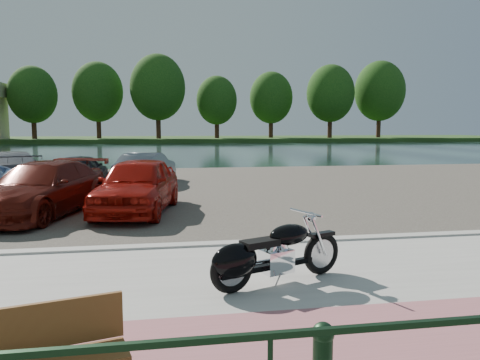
% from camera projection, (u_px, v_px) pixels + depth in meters
% --- Properties ---
extents(ground, '(200.00, 200.00, 0.00)m').
position_uv_depth(ground, '(332.00, 276.00, 7.66)').
color(ground, '#595447').
rests_on(ground, ground).
extents(promenade, '(60.00, 6.00, 0.10)m').
position_uv_depth(promenade, '(358.00, 295.00, 6.67)').
color(promenade, '#A7A39D').
rests_on(promenade, ground).
extents(pink_path, '(60.00, 2.00, 0.01)m').
position_uv_depth(pink_path, '(414.00, 338.00, 5.20)').
color(pink_path, '#9F5A60').
rests_on(pink_path, promenade).
extents(kerb, '(60.00, 0.30, 0.14)m').
position_uv_depth(kerb, '(297.00, 242.00, 9.61)').
color(kerb, '#A7A39D').
rests_on(kerb, ground).
extents(parking_lot, '(60.00, 18.00, 0.04)m').
position_uv_depth(parking_lot, '(232.00, 188.00, 18.43)').
color(parking_lot, '#3E3A32').
rests_on(parking_lot, ground).
extents(river, '(120.00, 40.00, 0.00)m').
position_uv_depth(river, '(188.00, 151.00, 46.83)').
color(river, '#1B3130').
rests_on(river, ground).
extents(far_bank, '(120.00, 24.00, 0.60)m').
position_uv_depth(far_bank, '(177.00, 139.00, 78.14)').
color(far_bank, '#224017').
rests_on(far_bank, ground).
extents(far_trees, '(70.25, 10.68, 12.52)m').
position_uv_depth(far_trees, '(206.00, 93.00, 71.96)').
color(far_trees, '#351D13').
rests_on(far_trees, far_bank).
extents(motorcycle, '(2.23, 1.11, 1.05)m').
position_uv_depth(motorcycle, '(267.00, 255.00, 6.87)').
color(motorcycle, black).
rests_on(motorcycle, promenade).
extents(park_bench, '(1.86, 0.89, 0.72)m').
position_uv_depth(park_bench, '(24.00, 352.00, 4.20)').
color(park_bench, brown).
rests_on(park_bench, promenade).
extents(car_3, '(3.39, 5.36, 1.45)m').
position_uv_depth(car_3, '(42.00, 189.00, 12.65)').
color(car_3, '#57140C').
rests_on(car_3, parking_lot).
extents(car_4, '(2.65, 4.80, 1.54)m').
position_uv_depth(car_4, '(137.00, 185.00, 13.04)').
color(car_4, '#A3130A').
rests_on(car_4, parking_lot).
extents(car_7, '(3.68, 5.42, 1.46)m').
position_uv_depth(car_7, '(10.00, 170.00, 18.17)').
color(car_7, gray).
rests_on(car_7, parking_lot).
extents(car_8, '(2.08, 4.02, 1.31)m').
position_uv_depth(car_8, '(80.00, 170.00, 18.79)').
color(car_8, black).
rests_on(car_8, parking_lot).
extents(car_9, '(2.56, 4.26, 1.32)m').
position_uv_depth(car_9, '(147.00, 168.00, 19.61)').
color(car_9, slate).
rests_on(car_9, parking_lot).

